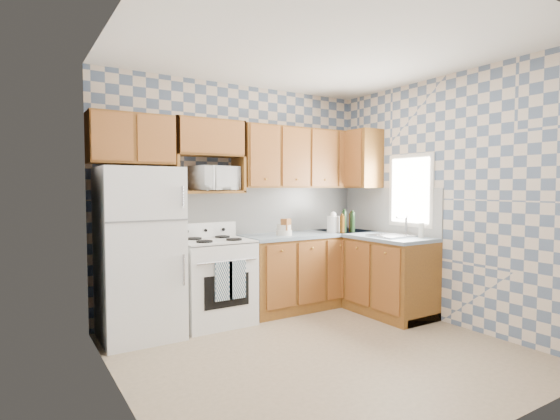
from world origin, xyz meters
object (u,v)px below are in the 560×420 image
object	(u,v)px
refrigerator	(139,253)
microwave	(214,178)
stove_body	(214,282)
electric_kettle	(333,224)

from	to	relation	value
refrigerator	microwave	bearing A→B (deg)	10.53
refrigerator	stove_body	distance (m)	0.89
stove_body	electric_kettle	size ratio (longest dim) A/B	4.40
microwave	electric_kettle	distance (m)	1.62
stove_body	microwave	distance (m)	1.15
refrigerator	electric_kettle	distance (m)	2.38
refrigerator	electric_kettle	bearing A→B (deg)	-2.12
stove_body	microwave	bearing A→B (deg)	62.19
microwave	electric_kettle	bearing A→B (deg)	-23.52
electric_kettle	refrigerator	bearing A→B (deg)	177.88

